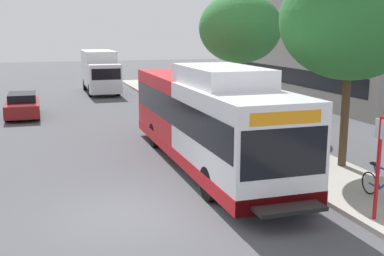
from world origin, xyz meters
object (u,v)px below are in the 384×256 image
object	(u,v)px
parked_car_far_lane	(23,105)
street_tree_mid_block	(240,28)
street_tree_near_stop	(351,20)
box_truck_background	(100,70)
bicycle_parked	(382,186)
transit_bus	(207,119)
bus_stop_sign_pole	(378,160)

from	to	relation	value
parked_car_far_lane	street_tree_mid_block	bearing A→B (deg)	-29.21
street_tree_near_stop	box_truck_background	size ratio (longest dim) A/B	1.00
street_tree_mid_block	parked_car_far_lane	xyz separation A→B (m)	(-10.68, 5.97, -4.24)
box_truck_background	bicycle_parked	bearing A→B (deg)	-81.05
transit_bus	street_tree_mid_block	world-z (taller)	street_tree_mid_block
bicycle_parked	box_truck_background	world-z (taller)	box_truck_background
parked_car_far_lane	box_truck_background	xyz separation A→B (m)	(5.54, 9.63, 1.08)
transit_bus	bus_stop_sign_pole	world-z (taller)	transit_bus
transit_bus	street_tree_mid_block	bearing A→B (deg)	58.52
bus_stop_sign_pole	street_tree_near_stop	size ratio (longest dim) A/B	0.37
parked_car_far_lane	transit_bus	bearing A→B (deg)	-62.47
transit_bus	box_truck_background	size ratio (longest dim) A/B	1.75
transit_bus	box_truck_background	xyz separation A→B (m)	(-1.05, 22.27, 0.04)
street_tree_near_stop	street_tree_mid_block	distance (m)	8.60
bus_stop_sign_pole	street_tree_mid_block	world-z (taller)	street_tree_mid_block
parked_car_far_lane	box_truck_background	world-z (taller)	box_truck_background
parked_car_far_lane	box_truck_background	size ratio (longest dim) A/B	0.64
street_tree_near_stop	parked_car_far_lane	distance (m)	18.75
street_tree_near_stop	street_tree_mid_block	bearing A→B (deg)	91.82
transit_bus	bus_stop_sign_pole	xyz separation A→B (m)	(2.22, -6.36, -0.05)
bus_stop_sign_pole	box_truck_background	size ratio (longest dim) A/B	0.37
bus_stop_sign_pole	street_tree_near_stop	bearing A→B (deg)	64.34
street_tree_mid_block	parked_car_far_lane	bearing A→B (deg)	150.79
transit_bus	bus_stop_sign_pole	size ratio (longest dim) A/B	4.71
bus_stop_sign_pole	parked_car_far_lane	bearing A→B (deg)	114.89
transit_bus	street_tree_near_stop	world-z (taller)	street_tree_near_stop
bicycle_parked	street_tree_mid_block	distance (m)	12.76
street_tree_mid_block	box_truck_background	distance (m)	16.72
bus_stop_sign_pole	bicycle_parked	world-z (taller)	bus_stop_sign_pole
parked_car_far_lane	bicycle_parked	bearing A→B (deg)	-61.14
bicycle_parked	box_truck_background	distance (m)	27.94
bus_stop_sign_pole	street_tree_near_stop	xyz separation A→B (m)	(2.13, 4.44, 3.47)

